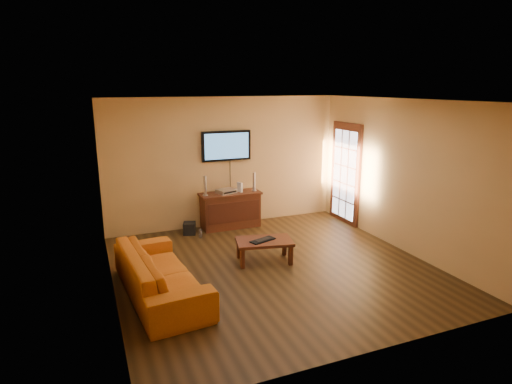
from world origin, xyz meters
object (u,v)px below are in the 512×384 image
media_console (230,210)px  keyboard (263,240)px  coffee_table (264,243)px  game_console (240,187)px  bottle (200,234)px  speaker_right (254,182)px  subwoofer (189,228)px  television (226,146)px  speaker_left (205,187)px  sofa (160,266)px  av_receiver (226,191)px

media_console → keyboard: bearing=-92.9°
coffee_table → media_console: bearing=88.1°
game_console → bottle: bearing=-174.7°
coffee_table → speaker_right: 2.11m
keyboard → subwoofer: bearing=113.5°
television → bottle: television is taller
media_console → speaker_left: bearing=-176.6°
sofa → speaker_left: (1.36, 2.44, 0.49)m
television → av_receiver: size_ratio=2.78×
speaker_left → subwoofer: bearing=-168.8°
television → game_console: size_ratio=5.24×
coffee_table → keyboard: (-0.04, -0.02, 0.07)m
subwoofer → television: bearing=37.2°
speaker_left → subwoofer: (-0.37, -0.07, -0.81)m
speaker_right → game_console: 0.32m
coffee_table → speaker_right: bearing=73.0°
av_receiver → speaker_left: bearing=165.8°
av_receiver → subwoofer: size_ratio=1.58×
keyboard → speaker_right: bearing=72.2°
television → coffee_table: size_ratio=1.02×
speaker_left → sofa: bearing=-119.1°
television → speaker_right: television is taller
bottle → television: bearing=38.6°
media_console → coffee_table: (-0.06, -1.95, -0.05)m
av_receiver → keyboard: 2.02m
av_receiver → game_console: game_console is taller
television → speaker_right: bearing=-22.7°
av_receiver → bottle: (-0.68, -0.42, -0.70)m
speaker_right → bottle: 1.60m
television → keyboard: size_ratio=2.20×
speaker_right → game_console: size_ratio=1.98×
speaker_left → speaker_right: bearing=0.8°
keyboard → media_console: bearing=87.1°
speaker_left → game_console: size_ratio=2.02×
sofa → keyboard: (1.80, 0.50, -0.04)m
media_console → coffee_table: media_console is taller
media_console → speaker_right: bearing=-1.8°
speaker_right → coffee_table: bearing=-107.0°
keyboard → bottle: bearing=113.3°
subwoofer → keyboard: keyboard is taller
av_receiver → game_console: 0.31m
speaker_left → bottle: bearing=-121.0°
subwoofer → coffee_table: bearing=-46.9°
av_receiver → subwoofer: bearing=168.6°
bottle → keyboard: size_ratio=0.40×
speaker_right → subwoofer: 1.65m
sofa → coffee_table: bearing=-79.3°
sofa → speaker_left: 2.84m
speaker_left → game_console: 0.76m
sofa → subwoofer: bearing=-27.8°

